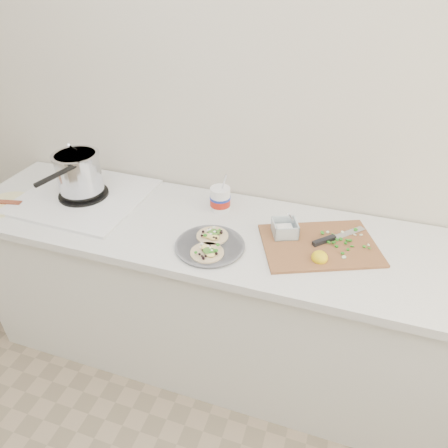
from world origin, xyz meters
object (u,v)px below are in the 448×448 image
(tub, at_px, (221,197))
(cutboard, at_px, (317,241))
(taco_plate, at_px, (210,244))
(bacon_plate, at_px, (7,204))
(stove, at_px, (81,181))

(tub, xyz_separation_m, cutboard, (0.48, -0.14, -0.05))
(taco_plate, xyz_separation_m, bacon_plate, (-1.06, 0.01, -0.01))
(taco_plate, height_order, bacon_plate, taco_plate)
(tub, height_order, cutboard, tub)
(cutboard, bearing_deg, bacon_plate, 162.84)
(stove, height_order, bacon_plate, stove)
(taco_plate, relative_size, tub, 1.34)
(tub, distance_m, bacon_plate, 1.06)
(tub, distance_m, cutboard, 0.50)
(taco_plate, relative_size, cutboard, 0.52)
(stove, bearing_deg, cutboard, -0.02)
(cutboard, height_order, bacon_plate, cutboard)
(bacon_plate, bearing_deg, taco_plate, -0.43)
(stove, height_order, cutboard, stove)
(stove, distance_m, cutboard, 1.17)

